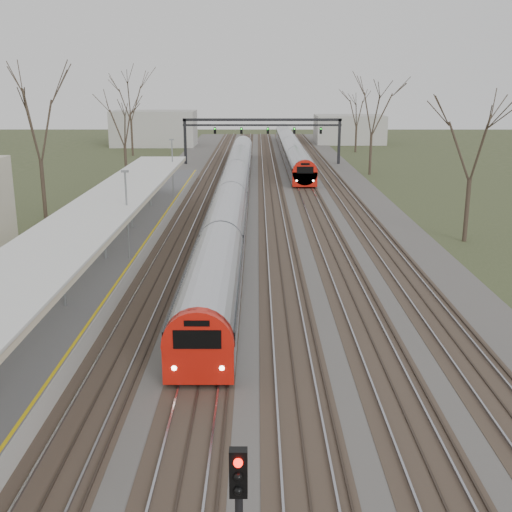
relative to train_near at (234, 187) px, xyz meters
The scene contains 9 objects.
track_bed 3.72m from the train_near, 36.48° to the right, with size 24.00×160.00×0.22m.
platform 20.64m from the train_near, 108.53° to the right, with size 3.50×69.00×1.00m, color #9E9B93.
canopy 25.05m from the train_near, 105.23° to the right, with size 4.10×50.00×3.11m.
signal_gantry 28.29m from the train_near, 84.29° to the left, with size 21.00×0.59×6.08m.
tree_west_far 18.30m from the train_near, 148.05° to the right, with size 5.50×5.50×11.33m.
tree_east_far 23.07m from the train_near, 42.36° to the right, with size 5.00×5.00×10.30m.
train_near is the anchor object (origin of this frame).
train_far 37.69m from the train_near, 79.30° to the left, with size 2.62×60.21×3.05m.
signal_post 47.61m from the train_near, 87.89° to the right, with size 0.35×0.45×4.10m.
Camera 1 is at (-0.39, -1.27, 10.79)m, focal length 45.00 mm.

